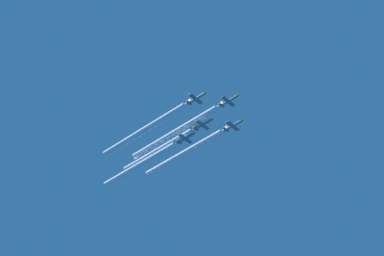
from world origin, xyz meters
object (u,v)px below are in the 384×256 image
Objects in this scene: jet_high_trail at (187,138)px; jet_slot at (204,124)px; jet_left_wingman at (234,125)px; jet_right_wingman at (197,98)px; jet_lead at (230,100)px.

jet_slot is at bearing 88.81° from jet_high_trail.
jet_left_wingman is 23.20m from jet_right_wingman.
jet_high_trail is (-0.21, -9.90, -1.85)m from jet_slot.
jet_left_wingman reaches higher than jet_right_wingman.
jet_lead is 25.51m from jet_high_trail.
jet_high_trail is (-1.08, -24.86, -5.64)m from jet_lead.
jet_slot is at bearing -93.33° from jet_lead.
jet_right_wingman is (23.19, -0.65, -0.15)m from jet_left_wingman.
jet_left_wingman is 1.00× the size of jet_slot.
jet_high_trail is (-12.52, -16.91, -3.91)m from jet_right_wingman.
jet_right_wingman is 1.00× the size of jet_slot.
jet_lead is at bearing 87.52° from jet_high_trail.
jet_right_wingman is at bearing -34.78° from jet_lead.
jet_lead reaches higher than jet_left_wingman.
jet_right_wingman is at bearing -1.60° from jet_left_wingman.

